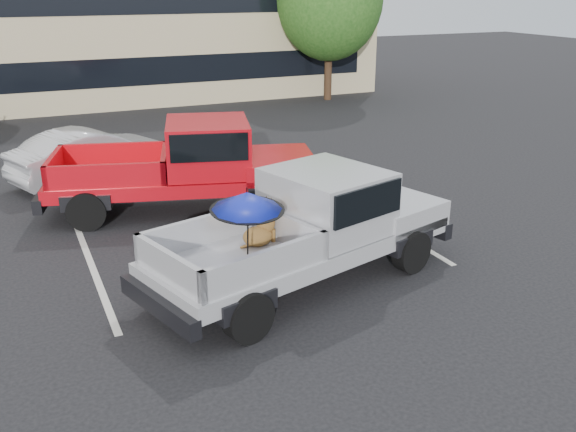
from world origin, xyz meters
name	(u,v)px	position (x,y,z in m)	size (l,w,h in m)	color
ground	(292,284)	(0.00, 0.00, 0.00)	(90.00, 90.00, 0.00)	black
stripe_left	(93,270)	(-3.00, 2.00, 0.00)	(0.12, 5.00, 0.01)	silver
stripe_right	(381,221)	(3.00, 2.00, 0.00)	(0.12, 5.00, 0.01)	silver
motel_building	(138,21)	(2.00, 20.99, 3.21)	(20.40, 8.40, 6.30)	#C4B683
silver_pickup	(317,220)	(0.50, 0.10, 1.05)	(6.01, 3.49, 2.06)	black
red_pickup	(201,162)	(-0.23, 4.39, 1.09)	(6.40, 3.65, 2.00)	black
silver_sedan	(91,155)	(-2.16, 7.69, 0.67)	(1.42, 4.08, 1.34)	#B7BABF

